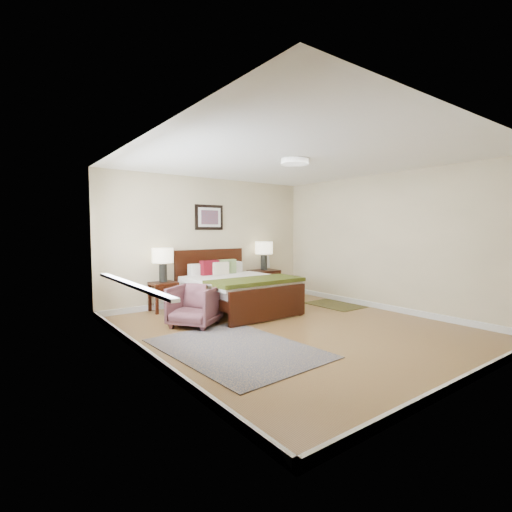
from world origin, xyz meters
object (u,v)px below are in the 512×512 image
object	(u,v)px
nightstand_left	(164,289)
armchair	(195,306)
bed	(235,284)
lamp_right	(264,250)
lamp_left	(163,258)
rug_persian	(236,348)
nightstand_right	(264,281)

from	to	relation	value
nightstand_left	armchair	size ratio (longest dim) A/B	0.77
bed	armchair	world-z (taller)	bed
nightstand_left	lamp_right	xyz separation A→B (m)	(2.30, 0.02, 0.63)
lamp_left	lamp_right	world-z (taller)	lamp_right
lamp_left	rug_persian	world-z (taller)	lamp_left
lamp_right	nightstand_left	bearing A→B (deg)	-179.51
lamp_left	armchair	xyz separation A→B (m)	(-0.03, -1.27, -0.66)
lamp_left	rug_persian	distance (m)	2.73
lamp_right	rug_persian	xyz separation A→B (m)	(-2.41, -2.55, -1.03)
bed	lamp_right	xyz separation A→B (m)	(1.23, 0.74, 0.55)
nightstand_right	lamp_left	bearing A→B (deg)	179.69
lamp_left	bed	bearing A→B (deg)	-34.75
lamp_right	bed	bearing A→B (deg)	-148.90
nightstand_left	bed	bearing A→B (deg)	-34.04
bed	armchair	size ratio (longest dim) A/B	2.87
nightstand_right	lamp_right	world-z (taller)	lamp_right
lamp_left	rug_persian	xyz separation A→B (m)	(-0.12, -2.55, -0.96)
nightstand_right	lamp_right	xyz separation A→B (m)	(-0.00, 0.01, 0.67)
lamp_left	nightstand_left	bearing A→B (deg)	-90.00
nightstand_right	lamp_left	xyz separation A→B (m)	(-2.30, 0.01, 0.60)
lamp_right	rug_persian	bearing A→B (deg)	-133.38
nightstand_left	lamp_left	size ratio (longest dim) A/B	0.87
armchair	rug_persian	size ratio (longest dim) A/B	0.32
bed	lamp_right	distance (m)	1.54
bed	nightstand_left	bearing A→B (deg)	145.96
nightstand_right	armchair	bearing A→B (deg)	-151.51
nightstand_right	rug_persian	size ratio (longest dim) A/B	0.28
lamp_left	lamp_right	xyz separation A→B (m)	(2.30, 0.00, 0.07)
bed	lamp_right	world-z (taller)	lamp_right
bed	lamp_left	bearing A→B (deg)	145.25
rug_persian	lamp_right	bearing A→B (deg)	43.17
nightstand_left	lamp_right	size ratio (longest dim) A/B	0.87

